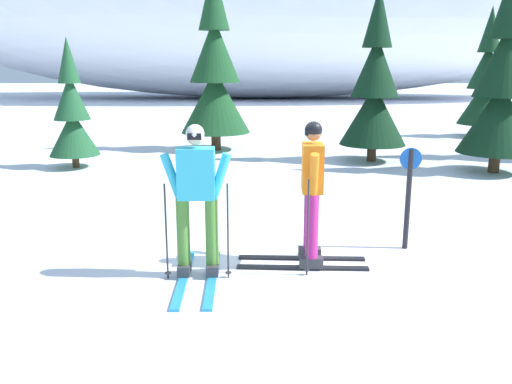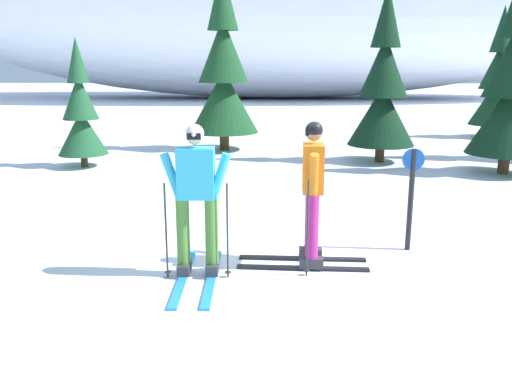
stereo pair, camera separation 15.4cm
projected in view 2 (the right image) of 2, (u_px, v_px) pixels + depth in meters
The scene contains 9 objects.
ground_plane at pixel (289, 248), 7.10m from camera, with size 120.00×120.00×0.00m, color white.
skier_orange_jacket at pixel (312, 192), 6.28m from camera, with size 1.59×0.79×1.74m.
skier_cyan_jacket at pixel (196, 199), 5.96m from camera, with size 0.79×1.67×1.75m.
pine_tree_far_left at pixel (81, 114), 12.37m from camera, with size 1.15×1.15×2.97m.
pine_tree_left at pixel (223, 75), 14.64m from camera, with size 1.92×1.92×4.97m.
pine_tree_center_left at pixel (383, 90), 12.89m from camera, with size 1.62×1.62×4.21m.
pine_tree_center_right at pixel (512, 89), 11.43m from camera, with size 1.71×1.71×4.43m.
pine_tree_right at pixel (498, 84), 17.24m from camera, with size 1.61×1.61×4.17m.
trail_marker_post at pixel (411, 193), 6.85m from camera, with size 0.28×0.07×1.34m.
Camera 2 is at (-0.24, -6.74, 2.39)m, focal length 37.48 mm.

